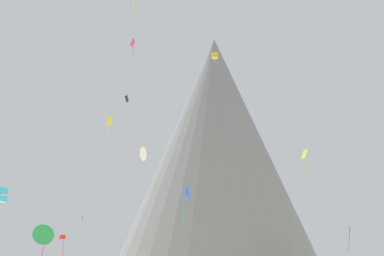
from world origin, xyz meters
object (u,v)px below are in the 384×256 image
(kite_cyan_low, at_px, (0,195))
(kite_violet_low, at_px, (82,218))
(kite_gold_high, at_px, (215,56))
(kite_black_high, at_px, (127,99))
(kite_green_low, at_px, (43,235))
(kite_blue_low, at_px, (186,195))
(kite_magenta_high, at_px, (133,44))
(kite_white_mid, at_px, (144,154))
(rock_massif, at_px, (218,156))
(kite_lime_mid, at_px, (305,155))
(kite_yellow_high, at_px, (109,122))
(kite_red_low, at_px, (62,238))
(kite_indigo_low, at_px, (349,233))

(kite_cyan_low, relative_size, kite_violet_low, 1.74)
(kite_violet_low, bearing_deg, kite_cyan_low, -179.59)
(kite_violet_low, relative_size, kite_gold_high, 1.02)
(kite_black_high, bearing_deg, kite_gold_high, 50.16)
(kite_green_low, distance_m, kite_blue_low, 17.15)
(kite_magenta_high, height_order, kite_cyan_low, kite_magenta_high)
(kite_green_low, distance_m, kite_white_mid, 34.42)
(kite_gold_high, height_order, kite_black_high, kite_gold_high)
(rock_massif, bearing_deg, kite_blue_low, -92.96)
(kite_cyan_low, bearing_deg, kite_blue_low, 56.95)
(kite_magenta_high, height_order, kite_blue_low, kite_magenta_high)
(kite_green_low, relative_size, kite_blue_low, 0.89)
(kite_magenta_high, bearing_deg, kite_lime_mid, 124.81)
(kite_white_mid, bearing_deg, kite_violet_low, 134.49)
(kite_cyan_low, bearing_deg, kite_green_low, 101.56)
(kite_blue_low, bearing_deg, kite_yellow_high, -168.90)
(kite_gold_high, relative_size, kite_black_high, 0.85)
(kite_yellow_high, xyz_separation_m, kite_black_high, (0.96, 9.05, 7.35))
(rock_massif, xyz_separation_m, kite_lime_mid, (12.36, -52.82, -11.35))
(kite_green_low, height_order, kite_cyan_low, kite_cyan_low)
(rock_massif, distance_m, kite_cyan_low, 75.74)
(rock_massif, distance_m, kite_black_high, 38.51)
(kite_red_low, bearing_deg, kite_indigo_low, 141.98)
(kite_yellow_high, relative_size, kite_violet_low, 3.63)
(kite_violet_low, distance_m, kite_gold_high, 31.05)
(kite_black_high, relative_size, kite_white_mid, 0.49)
(kite_white_mid, bearing_deg, kite_gold_high, -177.46)
(kite_cyan_low, distance_m, kite_black_high, 42.70)
(kite_cyan_low, xyz_separation_m, kite_white_mid, (9.98, 33.72, 11.73))
(kite_black_high, relative_size, kite_red_low, 0.24)
(kite_lime_mid, xyz_separation_m, kite_gold_high, (-12.63, 0.35, 15.81))
(kite_blue_low, bearing_deg, rock_massif, 158.00)
(kite_green_low, bearing_deg, kite_white_mid, -134.30)
(kite_lime_mid, distance_m, kite_green_low, 36.65)
(kite_green_low, height_order, kite_white_mid, kite_white_mid)
(kite_magenta_high, distance_m, kite_green_low, 40.79)
(kite_white_mid, relative_size, kite_red_low, 0.49)
(kite_lime_mid, relative_size, kite_red_low, 0.89)
(kite_green_low, height_order, kite_blue_low, kite_blue_low)
(kite_magenta_high, relative_size, kite_green_low, 0.60)
(kite_indigo_low, xyz_separation_m, kite_white_mid, (-36.04, -0.93, 14.29))
(kite_magenta_high, bearing_deg, kite_red_low, -55.54)
(kite_indigo_low, distance_m, kite_blue_low, 42.82)
(rock_massif, distance_m, kite_gold_high, 52.66)
(rock_massif, relative_size, kite_red_low, 13.42)
(kite_lime_mid, xyz_separation_m, kite_white_mid, (-25.95, 17.07, 4.22))
(kite_cyan_low, height_order, kite_black_high, kite_black_high)
(rock_massif, distance_m, kite_green_low, 72.34)
(kite_magenta_high, bearing_deg, kite_indigo_low, 156.74)
(kite_black_high, height_order, kite_blue_low, kite_black_high)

